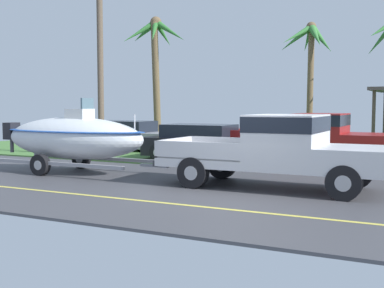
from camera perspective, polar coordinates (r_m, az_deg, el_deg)
ground at (r=20.14m, az=13.98°, el=-1.73°), size 36.00×22.00×0.11m
pickup_truck_towing at (r=12.87m, az=10.56°, el=-0.41°), size 5.92×2.17×1.88m
boat_on_trailer at (r=16.11m, az=-13.31°, el=0.70°), size 6.18×2.14×2.33m
parked_pickup_background at (r=18.54m, az=14.25°, el=0.93°), size 5.90×2.16×1.81m
parked_sedan_near at (r=18.95m, az=1.28°, el=0.09°), size 4.59×1.83×1.38m
parked_sedan_far at (r=23.24m, az=-7.36°, el=0.88°), size 4.79×1.84×1.38m
palm_tree_near_left at (r=25.50m, az=13.28°, el=10.16°), size 2.85×2.99×6.13m
palm_tree_near_right at (r=26.74m, az=-4.21°, el=10.63°), size 3.48×2.67×6.69m
utility_pole at (r=20.54m, az=-10.36°, el=10.60°), size 0.24×1.80×8.37m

